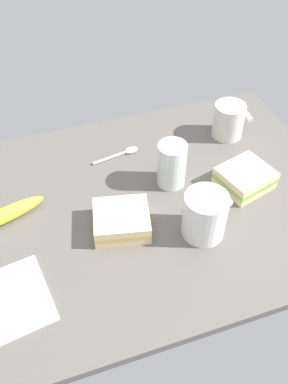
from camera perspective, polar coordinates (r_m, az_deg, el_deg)
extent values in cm
cube|color=#5B5651|center=(91.06, 0.00, -1.76)|extent=(90.00, 64.00, 2.00)
cylinder|color=silver|center=(107.60, 11.67, 9.72)|extent=(7.79, 7.79, 8.96)
cylinder|color=tan|center=(105.37, 11.99, 11.47)|extent=(6.86, 6.86, 0.40)
cylinder|color=silver|center=(109.29, 14.34, 10.11)|extent=(1.67, 3.64, 1.20)
cylinder|color=white|center=(81.82, 8.43, -3.23)|extent=(8.73, 8.73, 10.05)
cylinder|color=black|center=(78.51, 8.78, -1.06)|extent=(7.69, 7.69, 0.40)
cylinder|color=white|center=(84.90, 11.05, -0.90)|extent=(2.75, 4.07, 1.20)
cube|color=beige|center=(84.94, -3.10, -4.62)|extent=(13.15, 12.29, 1.60)
cube|color=#D8B259|center=(83.87, -3.14, -4.01)|extent=(13.15, 12.29, 1.20)
cube|color=beige|center=(82.81, -3.18, -3.38)|extent=(13.15, 12.29, 1.60)
cube|color=beige|center=(96.18, 13.72, 1.32)|extent=(13.22, 12.46, 1.60)
cube|color=#8CB24C|center=(95.23, 13.87, 1.92)|extent=(13.22, 12.46, 1.20)
cube|color=beige|center=(94.30, 14.01, 2.54)|extent=(13.22, 12.46, 1.60)
cylinder|color=silver|center=(91.20, 3.87, 3.83)|extent=(6.50, 6.50, 10.77)
cylinder|color=white|center=(92.63, 3.80, 2.85)|extent=(5.85, 5.85, 6.52)
ellipsoid|color=yellow|center=(90.25, -18.87, -3.10)|extent=(18.01, 8.40, 3.29)
ellipsoid|color=silver|center=(102.64, -1.81, 5.86)|extent=(3.98, 3.02, 0.80)
cylinder|color=silver|center=(100.71, -4.88, 4.73)|extent=(8.58, 2.28, 0.70)
cube|color=white|center=(79.45, -18.67, -14.32)|extent=(17.18, 17.18, 0.30)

